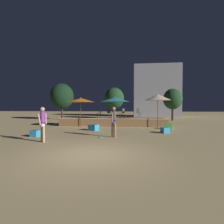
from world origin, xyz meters
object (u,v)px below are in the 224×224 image
cube_seat_2 (35,133)px  bistro_chair_3 (123,112)px  bistro_chair_0 (139,112)px  background_tree_2 (62,96)px  background_tree_1 (173,99)px  patio_umbrella_2 (115,100)px  patio_umbrella_0 (158,97)px  cube_seat_0 (169,126)px  cube_seat_3 (94,127)px  patio_umbrella_1 (81,100)px  person_1 (114,120)px  background_tree_0 (114,98)px  bistro_chair_1 (100,112)px  frisbee_disc (100,137)px  bistro_chair_2 (109,112)px  person_0 (43,123)px  cube_seat_1 (165,130)px

cube_seat_2 → bistro_chair_3: bistro_chair_3 is taller
bistro_chair_0 → background_tree_2: size_ratio=0.17×
background_tree_1 → patio_umbrella_2: bearing=-130.7°
patio_umbrella_0 → cube_seat_0: patio_umbrella_0 is taller
patio_umbrella_0 → cube_seat_3: 6.16m
patio_umbrella_1 → person_1: patio_umbrella_1 is taller
background_tree_0 → background_tree_1: size_ratio=1.16×
patio_umbrella_1 → cube_seat_2: (-1.27, -5.59, -2.25)m
bistro_chair_1 → cube_seat_0: bearing=53.6°
background_tree_0 → background_tree_1: 9.16m
patio_umbrella_1 → cube_seat_2: patio_umbrella_1 is taller
bistro_chair_0 → frisbee_disc: bistro_chair_0 is taller
background_tree_2 → bistro_chair_2: bearing=-42.9°
bistro_chair_1 → bistro_chair_2: 0.96m
person_0 → person_1: bearing=63.1°
cube_seat_1 → person_0: 8.03m
background_tree_2 → bistro_chair_0: bearing=-30.2°
cube_seat_1 → frisbee_disc: 4.76m
person_0 → bistro_chair_0: 10.91m
cube_seat_1 → person_1: size_ratio=0.33×
cube_seat_2 → bistro_chair_2: 7.95m
patio_umbrella_2 → person_1: size_ratio=1.51×
patio_umbrella_0 → background_tree_2: bearing=144.2°
patio_umbrella_0 → bistro_chair_3: 3.75m
bistro_chair_2 → cube_seat_0: bearing=-173.7°
cube_seat_2 → cube_seat_1: bearing=15.8°
cube_seat_1 → bistro_chair_1: (-5.42, 4.28, 1.12)m
cube_seat_0 → cube_seat_1: cube_seat_0 is taller
cube_seat_3 → patio_umbrella_1: bearing=125.3°
frisbee_disc → cube_seat_2: bearing=-178.3°
background_tree_1 → background_tree_2: size_ratio=0.82×
bistro_chair_1 → background_tree_2: background_tree_2 is taller
cube_seat_1 → person_0: bearing=-150.7°
bistro_chair_1 → patio_umbrella_1: bearing=-75.5°
person_1 → background_tree_2: (-8.87, 13.86, 2.31)m
bistro_chair_2 → cube_seat_2: bearing=90.9°
person_1 → patio_umbrella_2: bearing=116.3°
bistro_chair_3 → person_0: bearing=8.2°
patio_umbrella_1 → background_tree_1: bearing=39.0°
patio_umbrella_0 → bistro_chair_0: patio_umbrella_0 is taller
frisbee_disc → background_tree_0: background_tree_0 is taller
person_0 → bistro_chair_3: (3.79, 8.50, 0.30)m
bistro_chair_1 → frisbee_disc: (1.22, -6.51, -1.30)m
patio_umbrella_1 → frisbee_disc: 6.61m
cube_seat_2 → bistro_chair_1: size_ratio=0.59×
background_tree_2 → cube_seat_0: bearing=-36.1°
cube_seat_3 → person_1: person_1 is taller
patio_umbrella_1 → cube_seat_3: patio_umbrella_1 is taller
frisbee_disc → person_0: bearing=-148.7°
patio_umbrella_0 → person_0: patio_umbrella_0 is taller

